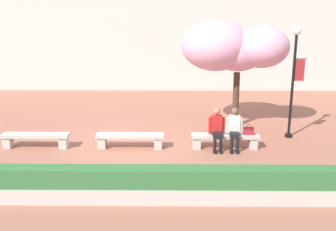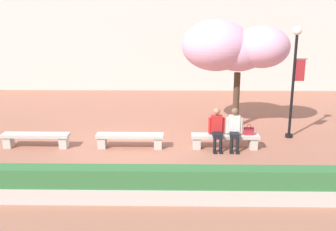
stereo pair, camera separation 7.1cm
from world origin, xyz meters
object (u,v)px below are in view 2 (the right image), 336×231
at_px(stone_bench_center, 225,139).
at_px(handbag, 249,131).
at_px(person_seated_right, 234,127).
at_px(stone_bench_near_west, 130,138).
at_px(stone_bench_west_end, 36,138).
at_px(cherry_tree_main, 232,47).
at_px(lamp_post_with_banner, 294,72).
at_px(person_seated_left, 217,127).

relative_size(stone_bench_center, handbag, 6.19).
xyz_separation_m(person_seated_right, handbag, (0.46, 0.05, -0.12)).
bearing_deg(stone_bench_near_west, stone_bench_center, 0.00).
xyz_separation_m(stone_bench_west_end, cherry_tree_main, (6.38, 2.47, 2.61)).
distance_m(stone_bench_center, lamp_post_with_banner, 3.22).
relative_size(stone_bench_west_end, stone_bench_near_west, 1.00).
bearing_deg(handbag, person_seated_left, -177.05).
bearing_deg(stone_bench_near_west, handbag, -0.04).
bearing_deg(stone_bench_center, person_seated_right, -11.26).
xyz_separation_m(stone_bench_west_end, person_seated_left, (5.64, -0.05, 0.39)).
relative_size(stone_bench_near_west, stone_bench_center, 1.00).
bearing_deg(cherry_tree_main, lamp_post_with_banner, -35.34).
relative_size(stone_bench_near_west, person_seated_right, 1.63).
bearing_deg(lamp_post_with_banner, stone_bench_near_west, -167.68).
xyz_separation_m(stone_bench_west_end, person_seated_right, (6.18, -0.05, 0.39)).
height_order(stone_bench_center, cherry_tree_main, cherry_tree_main).
distance_m(person_seated_right, lamp_post_with_banner, 2.83).
relative_size(stone_bench_west_end, cherry_tree_main, 0.54).
bearing_deg(cherry_tree_main, person_seated_left, -106.36).
height_order(stone_bench_west_end, stone_bench_center, same).
bearing_deg(lamp_post_with_banner, person_seated_right, -149.62).
distance_m(stone_bench_west_end, stone_bench_near_west, 2.95).
relative_size(person_seated_left, handbag, 3.81).
bearing_deg(handbag, lamp_post_with_banner, 35.79).
bearing_deg(stone_bench_near_west, lamp_post_with_banner, 12.32).
distance_m(stone_bench_center, handbag, 0.77).
height_order(stone_bench_near_west, stone_bench_center, same).
bearing_deg(stone_bench_near_west, person_seated_left, -1.14).
relative_size(cherry_tree_main, lamp_post_with_banner, 1.06).
distance_m(person_seated_right, handbag, 0.47).
bearing_deg(person_seated_left, cherry_tree_main, 73.64).
bearing_deg(cherry_tree_main, stone_bench_west_end, -158.84).
xyz_separation_m(stone_bench_near_west, lamp_post_with_banner, (5.28, 1.15, 1.91)).
relative_size(stone_bench_west_end, lamp_post_with_banner, 0.57).
height_order(stone_bench_west_end, person_seated_right, person_seated_right).
height_order(stone_bench_west_end, cherry_tree_main, cherry_tree_main).
distance_m(person_seated_left, person_seated_right, 0.54).
xyz_separation_m(stone_bench_near_west, stone_bench_center, (2.95, 0.00, 0.00)).
height_order(stone_bench_near_west, lamp_post_with_banner, lamp_post_with_banner).
height_order(handbag, cherry_tree_main, cherry_tree_main).
bearing_deg(handbag, stone_bench_west_end, 179.98).
height_order(person_seated_left, person_seated_right, same).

